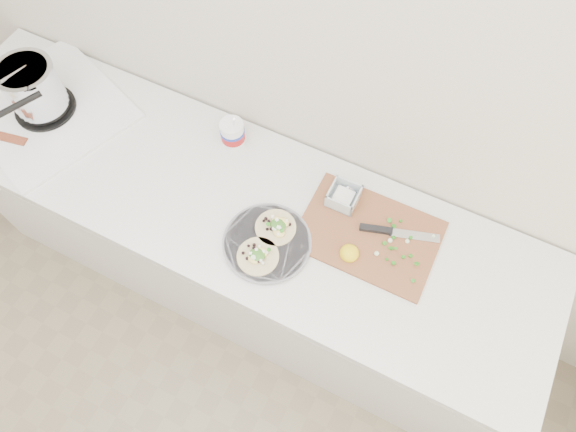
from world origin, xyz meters
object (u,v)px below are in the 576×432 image
at_px(stove, 38,96).
at_px(bacon_plate, 8,139).
at_px(taco_plate, 267,242).
at_px(cutboard, 368,229).
at_px(tub, 233,132).

height_order(stove, bacon_plate, stove).
relative_size(taco_plate, bacon_plate, 1.18).
xyz_separation_m(stove, bacon_plate, (-0.04, -0.18, -0.08)).
bearing_deg(cutboard, tub, 167.93).
relative_size(taco_plate, tub, 1.48).
xyz_separation_m(tub, cutboard, (0.60, -0.12, -0.05)).
distance_m(taco_plate, bacon_plate, 1.09).
height_order(tub, bacon_plate, tub).
bearing_deg(cutboard, stove, -177.15).
height_order(taco_plate, tub, tub).
bearing_deg(stove, tub, 35.68).
xyz_separation_m(taco_plate, cutboard, (0.29, 0.20, 0.00)).
bearing_deg(bacon_plate, taco_plate, 3.02).
bearing_deg(taco_plate, bacon_plate, -176.98).
height_order(taco_plate, cutboard, cutboard).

